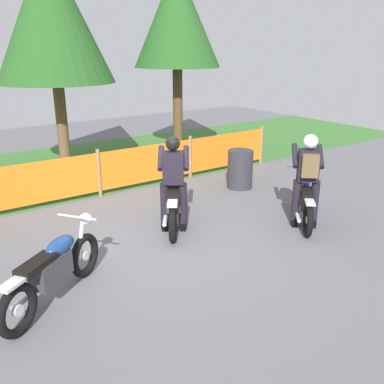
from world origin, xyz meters
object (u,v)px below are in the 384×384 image
at_px(motorcycle_lead, 303,199).
at_px(motorcycle_trailing, 54,269).
at_px(rider_lead, 308,176).
at_px(spare_drum, 240,169).
at_px(motorcycle_third, 174,199).
at_px(rider_third, 173,180).

height_order(motorcycle_lead, motorcycle_trailing, motorcycle_trailing).
xyz_separation_m(rider_lead, spare_drum, (0.51, 2.34, -0.51)).
distance_m(motorcycle_trailing, rider_lead, 4.51).
bearing_deg(motorcycle_lead, motorcycle_trailing, 131.54).
distance_m(motorcycle_lead, spare_drum, 2.22).
bearing_deg(motorcycle_third, rider_lead, -92.13).
bearing_deg(rider_third, motorcycle_lead, -82.23).
relative_size(rider_lead, spare_drum, 1.92).
xyz_separation_m(rider_third, spare_drum, (2.51, 1.09, -0.48)).
height_order(motorcycle_lead, rider_third, rider_third).
relative_size(motorcycle_trailing, rider_lead, 1.00).
bearing_deg(rider_lead, rider_third, 99.92).
distance_m(motorcycle_lead, motorcycle_trailing, 4.62).
relative_size(motorcycle_third, rider_lead, 1.06).
relative_size(rider_third, spare_drum, 1.92).
relative_size(motorcycle_third, rider_third, 1.06).
distance_m(motorcycle_lead, motorcycle_third, 2.39).
bearing_deg(motorcycle_lead, spare_drum, 32.35).
height_order(motorcycle_third, rider_lead, rider_lead).
relative_size(motorcycle_trailing, spare_drum, 1.92).
relative_size(motorcycle_trailing, motorcycle_third, 0.94).
xyz_separation_m(motorcycle_lead, rider_third, (-2.14, 1.09, 0.47)).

